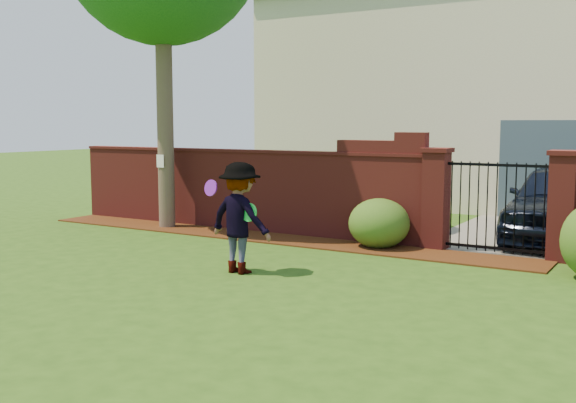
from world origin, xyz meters
The scene contains 14 objects.
ground centered at (0.00, 0.00, -0.01)m, with size 80.00×80.00×0.01m, color #284C13.
mulch_bed centered at (-0.95, 3.34, 0.01)m, with size 11.10×1.08×0.03m, color #361909.
brick_wall centered at (-2.01, 4.00, 0.93)m, with size 8.70×0.31×2.16m.
pillar_left centered at (2.40, 4.00, 0.96)m, with size 0.50×0.50×1.88m.
pillar_right centered at (4.60, 4.00, 0.96)m, with size 0.50×0.50×1.88m.
iron_gate centered at (3.50, 4.00, 0.85)m, with size 1.78×0.03×1.60m.
driveway centered at (3.50, 8.00, 0.01)m, with size 3.20×8.00×0.01m, color slate.
house centered at (1.00, 12.00, 3.16)m, with size 12.40×6.40×6.30m.
car centered at (4.25, 5.91, 0.78)m, with size 1.83×4.55×1.55m, color black.
paper_notice centered at (-3.60, 3.21, 1.50)m, with size 0.20×0.01×0.28m, color white.
shrub_left centered at (1.47, 3.53, 0.47)m, with size 1.15×1.15×0.94m, color #265419.
man centered at (0.44, 0.44, 0.87)m, with size 1.12×0.65×1.74m, color gray.
frisbee_purple centered at (-0.03, 0.38, 1.32)m, with size 0.26×0.26×0.02m, color purple.
frisbee_green centered at (0.68, 0.38, 0.98)m, with size 0.29×0.29×0.03m, color green.
Camera 1 is at (6.48, -8.09, 2.34)m, focal length 42.34 mm.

